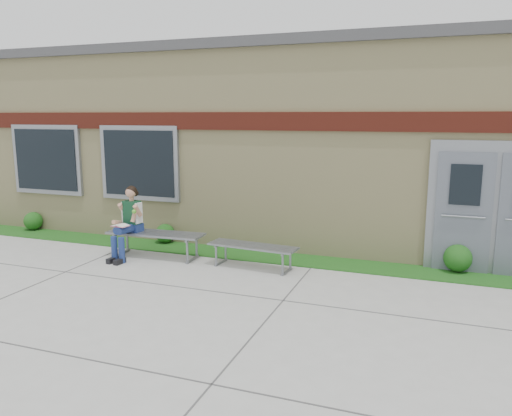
% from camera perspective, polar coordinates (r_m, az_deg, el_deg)
% --- Properties ---
extents(ground, '(80.00, 80.00, 0.00)m').
position_cam_1_polar(ground, '(7.45, -5.55, -10.84)').
color(ground, '#9E9E99').
rests_on(ground, ground).
extents(grass_strip, '(16.00, 0.80, 0.02)m').
position_cam_1_polar(grass_strip, '(9.73, 1.09, -5.58)').
color(grass_strip, '#144C15').
rests_on(grass_strip, ground).
extents(school_building, '(16.20, 6.22, 4.20)m').
position_cam_1_polar(school_building, '(12.62, 6.19, 7.71)').
color(school_building, beige).
rests_on(school_building, ground).
extents(bench_left, '(1.92, 0.62, 0.49)m').
position_cam_1_polar(bench_left, '(9.82, -11.39, -3.40)').
color(bench_left, slate).
rests_on(bench_left, ground).
extents(bench_right, '(1.66, 0.59, 0.42)m').
position_cam_1_polar(bench_right, '(8.98, -0.37, -4.86)').
color(bench_right, slate).
rests_on(bench_right, ground).
extents(girl, '(0.48, 0.83, 1.39)m').
position_cam_1_polar(girl, '(9.82, -14.43, -1.40)').
color(girl, navy).
rests_on(girl, ground).
extents(shrub_west, '(0.43, 0.43, 0.43)m').
position_cam_1_polar(shrub_west, '(13.03, -24.12, -1.36)').
color(shrub_west, '#144C15').
rests_on(shrub_west, grass_strip).
extents(shrub_mid, '(0.41, 0.41, 0.41)m').
position_cam_1_polar(shrub_mid, '(10.87, -10.34, -2.87)').
color(shrub_mid, '#144C15').
rests_on(shrub_mid, grass_strip).
extents(shrub_east, '(0.48, 0.48, 0.48)m').
position_cam_1_polar(shrub_east, '(9.43, 22.06, -5.32)').
color(shrub_east, '#144C15').
rests_on(shrub_east, grass_strip).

